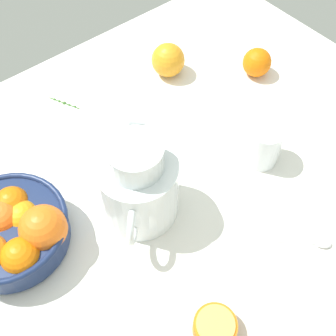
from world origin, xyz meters
TOP-DOWN VIEW (x-y plane):
  - ground_plane at (0.00, 0.00)cm, footprint 136.63×105.34cm
  - fruit_bowl at (-27.63, 9.45)cm, footprint 22.66×22.66cm
  - juice_pitcher at (-4.69, 0.85)cm, footprint 16.40×16.89cm
  - second_glass at (23.30, -5.50)cm, footprint 7.83×7.83cm
  - orange_half_1 at (-9.81, -26.31)cm, footprint 7.20×7.20cm
  - loose_orange_2 at (25.15, 28.46)cm, footprint 8.44×8.44cm
  - loose_orange_3 at (42.37, 14.14)cm, footprint 7.23×7.23cm
  - spoon at (14.74, -24.98)cm, footprint 13.12×12.50cm
  - herb_sprig_0 at (-1.39, 36.16)cm, footprint 3.98×8.00cm

SIDE VIEW (x-z plane):
  - ground_plane at x=0.00cm, z-range -3.00..0.00cm
  - herb_sprig_0 at x=-1.39cm, z-range -0.21..0.73cm
  - spoon at x=14.74cm, z-range -0.07..0.93cm
  - orange_half_1 at x=-9.81cm, z-range 1.58..5.17cm
  - loose_orange_3 at x=42.37cm, z-range 0.00..7.23cm
  - second_glass at x=23.30cm, z-range -0.67..8.98cm
  - loose_orange_2 at x=25.15cm, z-range 0.00..8.44cm
  - fruit_bowl at x=-27.63cm, z-range -0.69..10.73cm
  - juice_pitcher at x=-4.69cm, z-range -2.84..17.64cm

